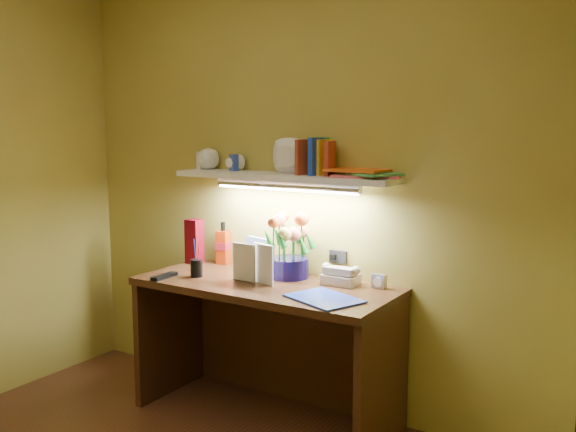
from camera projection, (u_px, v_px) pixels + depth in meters
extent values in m
cube|color=black|center=(266.00, 351.00, 3.43)|extent=(1.40, 0.60, 0.75)
cube|color=#ABABB0|center=(379.00, 281.00, 3.27)|extent=(0.07, 0.04, 0.07)
cube|color=#5F0611|center=(195.00, 241.00, 3.85)|extent=(0.09, 0.09, 0.27)
cylinder|color=black|center=(196.00, 262.00, 3.51)|extent=(0.08, 0.08, 0.16)
cube|color=black|center=(164.00, 276.00, 3.49)|extent=(0.06, 0.18, 0.02)
cube|color=blue|center=(324.00, 299.00, 3.06)|extent=(0.41, 0.35, 0.01)
imported|color=beige|center=(233.00, 260.00, 3.45)|extent=(0.15, 0.04, 0.21)
imported|color=white|center=(254.00, 261.00, 3.41)|extent=(0.15, 0.06, 0.21)
cube|color=white|center=(283.00, 177.00, 3.45)|extent=(1.30, 0.25, 0.03)
imported|color=white|center=(201.00, 161.00, 3.75)|extent=(0.14, 0.14, 0.10)
imported|color=white|center=(228.00, 163.00, 3.66)|extent=(0.11, 0.11, 0.09)
imported|color=white|center=(286.00, 170.00, 3.42)|extent=(0.22, 0.22, 0.05)
cube|color=white|center=(201.00, 160.00, 3.81)|extent=(0.06, 0.05, 0.10)
cube|color=blue|center=(234.00, 163.00, 3.66)|extent=(0.05, 0.04, 0.10)
cube|color=#A63822|center=(306.00, 157.00, 3.37)|extent=(0.07, 0.13, 0.19)
cube|color=yellow|center=(325.00, 157.00, 3.34)|extent=(0.04, 0.12, 0.19)
cube|color=#1C3FB4|center=(318.00, 157.00, 3.33)|extent=(0.05, 0.14, 0.19)
cube|color=#1E8233|center=(319.00, 156.00, 3.34)|extent=(0.07, 0.13, 0.20)
cube|color=#A63822|center=(330.00, 159.00, 3.31)|extent=(0.04, 0.13, 0.18)
cube|color=#E15B6A|center=(367.00, 176.00, 3.24)|extent=(0.40, 0.34, 0.01)
cube|color=#47AD59|center=(369.00, 173.00, 3.21)|extent=(0.35, 0.31, 0.01)
cube|color=orange|center=(357.00, 170.00, 3.24)|extent=(0.30, 0.22, 0.01)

